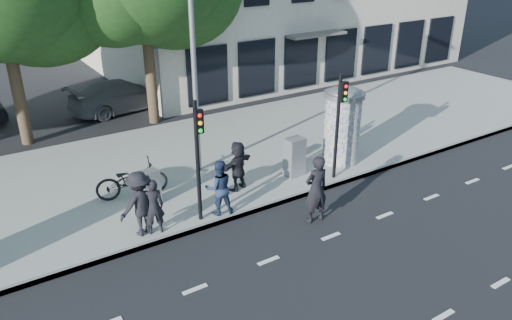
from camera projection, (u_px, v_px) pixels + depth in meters
ground at (304, 292)px, 11.14m from camera, size 120.00×120.00×0.00m
sidewalk at (168, 169)px, 16.86m from camera, size 40.00×8.00×0.15m
curb at (225, 220)px, 13.83m from camera, size 40.00×0.10×0.16m
lane_dash_far at (268, 261)px, 12.22m from camera, size 32.00×0.12×0.01m
ad_column_right at (342, 123)px, 16.68m from camera, size 1.36×1.36×2.65m
traffic_pole_near at (198, 150)px, 12.84m from camera, size 0.22×0.31×3.40m
traffic_pole_far at (339, 117)px, 15.21m from camera, size 0.22×0.31×3.40m
street_lamp at (193, 28)px, 14.65m from camera, size 0.25×0.93×8.00m
ped_b at (153, 207)px, 12.80m from camera, size 0.62×0.47×1.55m
ped_c at (219, 187)px, 13.70m from camera, size 0.91×0.78×1.61m
ped_d at (140, 204)px, 12.72m from camera, size 1.24×0.85×1.77m
ped_f at (238, 166)px, 15.07m from camera, size 1.53×0.95×1.55m
man_road at (316, 189)px, 13.54m from camera, size 0.74×0.51×1.96m
bicycle at (132, 180)px, 14.70m from camera, size 1.14×2.21×1.10m
cabinet_left at (150, 188)px, 14.29m from camera, size 0.55×0.43×1.06m
cabinet_right at (295, 157)px, 16.01m from camera, size 0.63×0.48×1.27m
car_right at (122, 95)px, 22.49m from camera, size 2.70×5.03×1.39m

